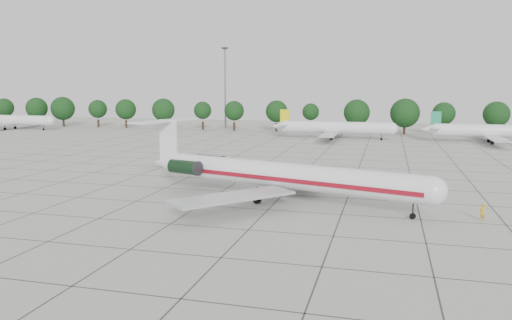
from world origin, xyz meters
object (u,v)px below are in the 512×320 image
(bg_airliner_c, at_px, (336,128))
(ground_crew, at_px, (482,212))
(bg_airliner_a, at_px, (12,120))
(floodlight_mast, at_px, (225,83))
(bg_airliner_d, at_px, (495,131))
(main_airliner, at_px, (272,174))

(bg_airliner_c, bearing_deg, ground_crew, -73.30)
(bg_airliner_a, relative_size, floodlight_mast, 1.11)
(bg_airliner_d, relative_size, floodlight_mast, 1.11)
(main_airliner, xyz_separation_m, ground_crew, (22.65, -3.62, -2.27))
(main_airliner, relative_size, bg_airliner_a, 1.34)
(main_airliner, xyz_separation_m, bg_airliner_c, (0.27, 70.98, -0.28))
(bg_airliner_c, height_order, floodlight_mast, floodlight_mast)
(ground_crew, distance_m, bg_airliner_d, 75.97)
(bg_airliner_d, bearing_deg, bg_airliner_c, 179.80)
(ground_crew, xyz_separation_m, bg_airliner_c, (-22.38, 74.60, 1.99))
(main_airliner, relative_size, bg_airliner_d, 1.34)
(bg_airliner_a, bearing_deg, main_airliner, -36.35)
(bg_airliner_a, xyz_separation_m, bg_airliner_d, (137.55, -2.73, 0.00))
(bg_airliner_d, bearing_deg, main_airliner, -117.92)
(main_airliner, bearing_deg, bg_airliner_a, 160.05)
(bg_airliner_a, height_order, bg_airliner_d, same)
(main_airliner, bearing_deg, floodlight_mast, 127.76)
(main_airliner, distance_m, bg_airliner_a, 124.16)
(ground_crew, relative_size, bg_airliner_c, 0.07)
(ground_crew, distance_m, floodlight_mast, 116.43)
(bg_airliner_a, distance_m, floodlight_mast, 67.33)
(bg_airliner_a, height_order, floodlight_mast, floodlight_mast)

